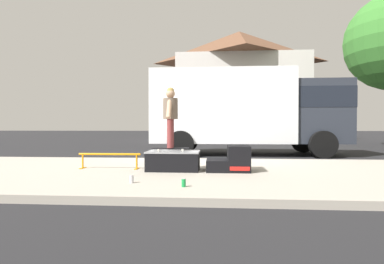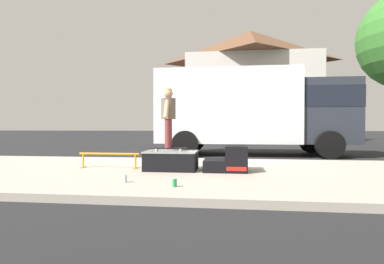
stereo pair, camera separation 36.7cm
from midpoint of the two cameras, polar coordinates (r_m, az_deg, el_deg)
name	(u,v)px [view 2 (the right image)]	position (r m, az deg, el deg)	size (l,w,h in m)	color
ground_plane	(200,161)	(9.51, 2.52, -5.26)	(140.00, 140.00, 0.00)	black
sidewalk_slab	(185,173)	(6.54, 0.36, -7.57)	(50.00, 5.00, 0.12)	#A8A093
skate_box	(171,160)	(6.57, -2.20, -5.12)	(1.09, 0.76, 0.40)	black
kicker_ramp	(229,160)	(6.48, 8.51, -5.19)	(0.88, 0.75, 0.52)	black
grind_rail	(109,157)	(7.06, -13.52, -4.44)	(1.37, 0.28, 0.34)	orange
skateboard	(168,148)	(6.57, -2.75, -2.99)	(0.80, 0.29, 0.07)	black
skater_kid	(168,112)	(6.56, -2.75, 3.64)	(0.31, 0.65, 1.27)	brown
soda_can	(125,179)	(5.21, -10.21, -8.41)	(0.07, 0.07, 0.13)	silver
soda_can_b	(175,183)	(4.77, -0.96, -9.28)	(0.07, 0.07, 0.13)	#198C3F
box_truck	(254,109)	(11.68, 12.14, 4.23)	(6.91, 2.63, 3.05)	white
house_behind	(250,85)	(24.47, 11.04, 8.48)	(9.54, 8.23, 8.40)	silver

